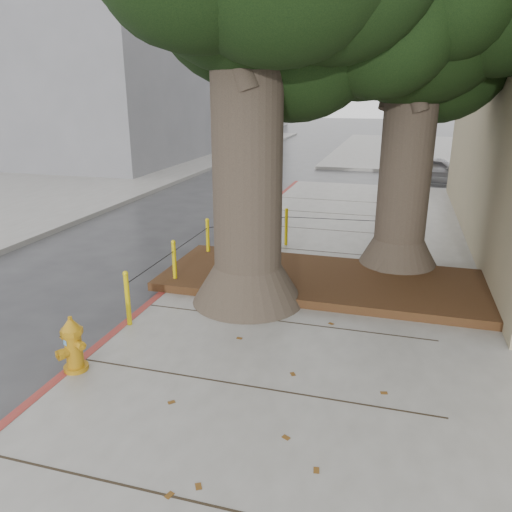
{
  "coord_description": "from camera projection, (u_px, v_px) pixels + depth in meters",
  "views": [
    {
      "loc": [
        2.18,
        -5.42,
        3.84
      ],
      "look_at": [
        -0.09,
        2.49,
        1.1
      ],
      "focal_mm": 35.0,
      "sensor_mm": 36.0,
      "label": 1
    }
  ],
  "objects": [
    {
      "name": "fire_hydrant",
      "position": [
        73.0,
        344.0,
        6.81
      ],
      "size": [
        0.44,
        0.44,
        0.81
      ],
      "rotation": [
        0.0,
        0.0,
        -0.41
      ],
      "color": "#BD8213",
      "rests_on": "sidewalk_main"
    },
    {
      "name": "sidewalk_far",
      "position": [
        462.0,
        151.0,
        32.5
      ],
      "size": [
        16.0,
        20.0,
        0.15
      ],
      "primitive_type": "cube",
      "color": "slate",
      "rests_on": "ground"
    },
    {
      "name": "building_far_white",
      "position": [
        211.0,
        52.0,
        49.85
      ],
      "size": [
        12.0,
        18.0,
        15.0
      ],
      "primitive_type": "cube",
      "color": "silver",
      "rests_on": "ground"
    },
    {
      "name": "car_dark",
      "position": [
        145.0,
        155.0,
        26.13
      ],
      "size": [
        2.35,
        4.61,
        1.28
      ],
      "primitive_type": "imported",
      "rotation": [
        0.0,
        0.0,
        0.13
      ],
      "color": "black",
      "rests_on": "ground"
    },
    {
      "name": "planter_bed",
      "position": [
        323.0,
        280.0,
        9.98
      ],
      "size": [
        6.4,
        2.6,
        0.16
      ],
      "primitive_type": "cube",
      "color": "black",
      "rests_on": "sidewalk_main"
    },
    {
      "name": "car_silver",
      "position": [
        436.0,
        170.0,
        21.4
      ],
      "size": [
        3.53,
        1.7,
        1.16
      ],
      "primitive_type": "imported",
      "rotation": [
        0.0,
        0.0,
        1.47
      ],
      "color": "#939297",
      "rests_on": "ground"
    },
    {
      "name": "bollard_ring",
      "position": [
        245.0,
        245.0,
        10.74
      ],
      "size": [
        3.79,
        5.39,
        0.95
      ],
      "color": "gold",
      "rests_on": "sidewalk_main"
    },
    {
      "name": "curb_red",
      "position": [
        160.0,
        298.0,
        9.51
      ],
      "size": [
        0.14,
        26.0,
        0.16
      ],
      "primitive_type": "cube",
      "color": "maroon",
      "rests_on": "ground"
    },
    {
      "name": "building_far_grey",
      "position": [
        101.0,
        51.0,
        28.83
      ],
      "size": [
        12.0,
        16.0,
        12.0
      ],
      "primitive_type": "cube",
      "color": "slate",
      "rests_on": "ground"
    },
    {
      "name": "tree_far",
      "position": [
        438.0,
        24.0,
        9.31
      ],
      "size": [
        4.5,
        3.8,
        7.17
      ],
      "color": "#4C3F33",
      "rests_on": "sidewalk_main"
    },
    {
      "name": "ground",
      "position": [
        211.0,
        390.0,
        6.73
      ],
      "size": [
        140.0,
        140.0,
        0.0
      ],
      "primitive_type": "plane",
      "color": "#28282B",
      "rests_on": "ground"
    }
  ]
}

